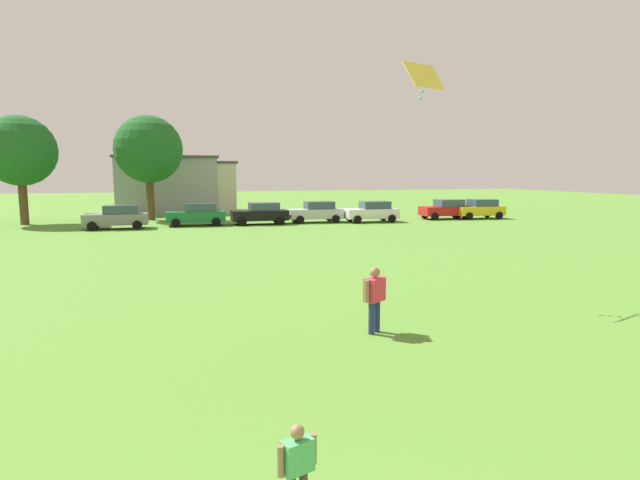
{
  "coord_description": "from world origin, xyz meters",
  "views": [
    {
      "loc": [
        -0.54,
        -1.78,
        3.95
      ],
      "look_at": [
        2.42,
        8.69,
        2.53
      ],
      "focal_mm": 28.87,
      "sensor_mm": 36.0,
      "label": 1
    }
  ],
  "objects": [
    {
      "name": "ground_plane",
      "position": [
        0.0,
        30.0,
        0.0
      ],
      "size": [
        160.0,
        160.0,
        0.0
      ],
      "primitive_type": "plane",
      "color": "#568C33"
    },
    {
      "name": "child_kite_flyer",
      "position": [
        0.71,
        3.6,
        0.66
      ],
      "size": [
        0.5,
        0.32,
        1.11
      ],
      "rotation": [
        0.0,
        0.0,
        0.35
      ],
      "color": "#3F3833",
      "rests_on": "ground"
    },
    {
      "name": "adult_bystander",
      "position": [
        4.12,
        9.78,
        0.99
      ],
      "size": [
        0.68,
        0.56,
        1.66
      ],
      "rotation": [
        0.0,
        0.0,
        3.73
      ],
      "color": "navy",
      "rests_on": "ground"
    },
    {
      "name": "kite",
      "position": [
        6.99,
        13.09,
        6.88
      ],
      "size": [
        1.45,
        1.01,
        1.16
      ],
      "color": "yellow"
    },
    {
      "name": "parked_car_gray_0",
      "position": [
        -4.52,
        37.08,
        0.86
      ],
      "size": [
        4.3,
        2.02,
        1.68
      ],
      "rotation": [
        0.0,
        0.0,
        3.14
      ],
      "color": "slate",
      "rests_on": "ground"
    },
    {
      "name": "parked_car_green_1",
      "position": [
        1.01,
        37.97,
        0.86
      ],
      "size": [
        4.3,
        2.02,
        1.68
      ],
      "rotation": [
        0.0,
        0.0,
        3.14
      ],
      "color": "#196B38",
      "rests_on": "ground"
    },
    {
      "name": "parked_car_black_2",
      "position": [
        5.82,
        37.62,
        0.86
      ],
      "size": [
        4.3,
        2.02,
        1.68
      ],
      "rotation": [
        0.0,
        0.0,
        3.14
      ],
      "color": "black",
      "rests_on": "ground"
    },
    {
      "name": "parked_car_silver_3",
      "position": [
        10.37,
        37.98,
        0.86
      ],
      "size": [
        4.3,
        2.02,
        1.68
      ],
      "rotation": [
        0.0,
        0.0,
        3.14
      ],
      "color": "silver",
      "rests_on": "ground"
    },
    {
      "name": "parked_car_white_4",
      "position": [
        14.78,
        37.03,
        0.86
      ],
      "size": [
        4.3,
        2.02,
        1.68
      ],
      "rotation": [
        0.0,
        0.0,
        3.14
      ],
      "color": "white",
      "rests_on": "ground"
    },
    {
      "name": "parked_car_red_5",
      "position": [
        22.01,
        37.93,
        0.86
      ],
      "size": [
        4.3,
        2.02,
        1.68
      ],
      "rotation": [
        0.0,
        0.0,
        3.14
      ],
      "color": "red",
      "rests_on": "ground"
    },
    {
      "name": "parked_car_yellow_6",
      "position": [
        24.95,
        37.41,
        0.86
      ],
      "size": [
        4.3,
        2.02,
        1.68
      ],
      "rotation": [
        0.0,
        0.0,
        3.14
      ],
      "color": "yellow",
      "rests_on": "ground"
    },
    {
      "name": "tree_center",
      "position": [
        -11.71,
        42.32,
        5.58
      ],
      "size": [
        5.31,
        5.31,
        8.27
      ],
      "color": "brown",
      "rests_on": "ground"
    },
    {
      "name": "tree_far_right",
      "position": [
        -2.51,
        43.83,
        5.87
      ],
      "size": [
        5.58,
        5.58,
        8.7
      ],
      "color": "brown",
      "rests_on": "ground"
    },
    {
      "name": "house_left",
      "position": [
        -1.2,
        52.43,
        2.81
      ],
      "size": [
        9.76,
        7.39,
        5.6
      ],
      "color": "#9999A3",
      "rests_on": "ground"
    },
    {
      "name": "house_right",
      "position": [
        0.14,
        52.43,
        2.56
      ],
      "size": [
        10.79,
        6.71,
        5.1
      ],
      "color": "beige",
      "rests_on": "ground"
    }
  ]
}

